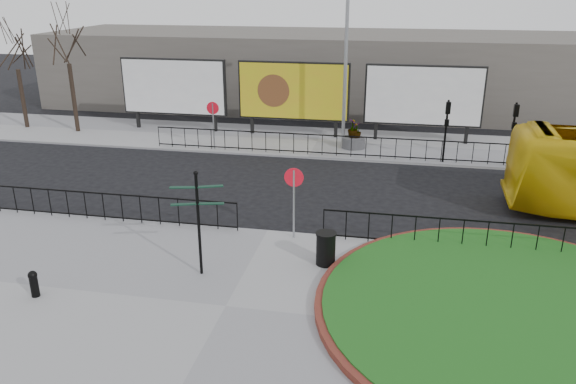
% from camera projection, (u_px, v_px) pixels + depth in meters
% --- Properties ---
extents(ground, '(90.00, 90.00, 0.00)m').
position_uv_depth(ground, '(268.00, 233.00, 19.64)').
color(ground, black).
rests_on(ground, ground).
extents(pavement_near, '(30.00, 10.00, 0.12)m').
position_uv_depth(pavement_near, '(226.00, 308.00, 15.03)').
color(pavement_near, gray).
rests_on(pavement_near, ground).
extents(pavement_far, '(44.00, 6.00, 0.12)m').
position_uv_depth(pavement_far, '(317.00, 142.00, 30.65)').
color(pavement_far, gray).
rests_on(pavement_far, ground).
extents(brick_edge, '(10.40, 10.40, 0.18)m').
position_uv_depth(brick_edge, '(514.00, 312.00, 14.55)').
color(brick_edge, maroon).
rests_on(brick_edge, pavement_near).
extents(grass_lawn, '(10.00, 10.00, 0.22)m').
position_uv_depth(grass_lawn, '(515.00, 312.00, 14.54)').
color(grass_lawn, '#124412').
rests_on(grass_lawn, pavement_near).
extents(railing_near_left, '(10.00, 0.10, 1.10)m').
position_uv_depth(railing_near_left, '(104.00, 206.00, 20.21)').
color(railing_near_left, black).
rests_on(railing_near_left, pavement_near).
extents(railing_near_right, '(9.00, 0.10, 1.10)m').
position_uv_depth(railing_near_right, '(463.00, 234.00, 17.97)').
color(railing_near_right, black).
rests_on(railing_near_right, pavement_near).
extents(railing_far, '(18.00, 0.10, 1.10)m').
position_uv_depth(railing_far, '(329.00, 145.00, 27.78)').
color(railing_far, black).
rests_on(railing_far, pavement_far).
extents(speed_sign_far, '(0.64, 0.07, 2.47)m').
position_uv_depth(speed_sign_far, '(213.00, 115.00, 28.51)').
color(speed_sign_far, gray).
rests_on(speed_sign_far, pavement_far).
extents(speed_sign_near, '(0.64, 0.07, 2.47)m').
position_uv_depth(speed_sign_near, '(294.00, 188.00, 18.43)').
color(speed_sign_near, gray).
rests_on(speed_sign_near, pavement_near).
extents(billboard_left, '(6.20, 0.31, 4.10)m').
position_uv_depth(billboard_left, '(174.00, 87.00, 32.18)').
color(billboard_left, black).
rests_on(billboard_left, pavement_far).
extents(billboard_mid, '(6.20, 0.31, 4.10)m').
position_uv_depth(billboard_mid, '(293.00, 91.00, 30.92)').
color(billboard_mid, black).
rests_on(billboard_mid, pavement_far).
extents(billboard_right, '(6.20, 0.31, 4.10)m').
position_uv_depth(billboard_right, '(423.00, 96.00, 29.67)').
color(billboard_right, black).
rests_on(billboard_right, pavement_far).
extents(lamp_post, '(0.74, 0.18, 9.23)m').
position_uv_depth(lamp_post, '(346.00, 56.00, 27.79)').
color(lamp_post, gray).
rests_on(lamp_post, pavement_far).
extents(signal_pole_a, '(0.22, 0.26, 3.00)m').
position_uv_depth(signal_pole_a, '(447.00, 122.00, 26.32)').
color(signal_pole_a, black).
rests_on(signal_pole_a, pavement_far).
extents(signal_pole_b, '(0.22, 0.26, 3.00)m').
position_uv_depth(signal_pole_b, '(514.00, 125.00, 25.78)').
color(signal_pole_b, black).
rests_on(signal_pole_b, pavement_far).
extents(tree_left, '(2.00, 2.00, 7.00)m').
position_uv_depth(tree_left, '(70.00, 70.00, 31.45)').
color(tree_left, '#2D2119').
rests_on(tree_left, pavement_far).
extents(tree_mid, '(2.00, 2.00, 6.20)m').
position_uv_depth(tree_mid, '(19.00, 75.00, 32.50)').
color(tree_mid, '#2D2119').
rests_on(tree_mid, pavement_far).
extents(building_backdrop, '(40.00, 10.00, 5.00)m').
position_uv_depth(building_backdrop, '(338.00, 70.00, 38.99)').
color(building_backdrop, '#5C5650').
rests_on(building_backdrop, ground).
extents(fingerpost_sign, '(1.49, 0.64, 3.22)m').
position_uv_depth(fingerpost_sign, '(198.00, 213.00, 16.02)').
color(fingerpost_sign, black).
rests_on(fingerpost_sign, pavement_near).
extents(bollard, '(0.25, 0.25, 0.77)m').
position_uv_depth(bollard, '(34.00, 282.00, 15.34)').
color(bollard, black).
rests_on(bollard, pavement_near).
extents(litter_bin, '(0.63, 0.63, 1.05)m').
position_uv_depth(litter_bin, '(326.00, 248.00, 17.06)').
color(litter_bin, black).
rests_on(litter_bin, pavement_near).
extents(planter_b, '(1.09, 1.09, 1.54)m').
position_uv_depth(planter_b, '(352.00, 138.00, 29.17)').
color(planter_b, '#4C4C4F').
rests_on(planter_b, pavement_far).
extents(planter_c, '(0.94, 0.94, 1.37)m').
position_uv_depth(planter_c, '(356.00, 139.00, 29.15)').
color(planter_c, '#4C4C4F').
rests_on(planter_c, pavement_far).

